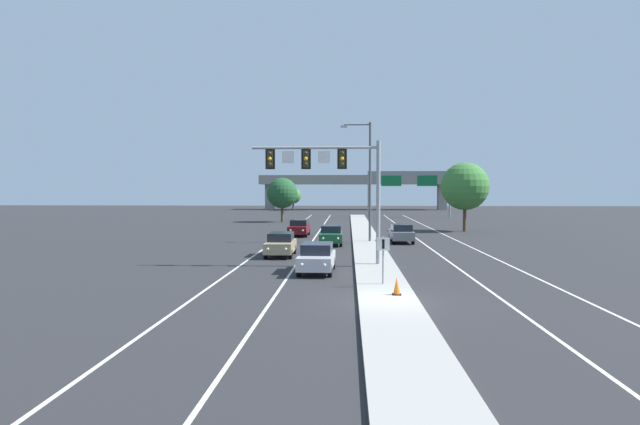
% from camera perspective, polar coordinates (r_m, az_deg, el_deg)
% --- Properties ---
extents(ground_plane, '(260.00, 260.00, 0.00)m').
position_cam_1_polar(ground_plane, '(22.50, 7.05, -9.18)').
color(ground_plane, '#28282B').
extents(median_island, '(2.40, 110.00, 0.15)m').
position_cam_1_polar(median_island, '(40.26, 5.20, -3.93)').
color(median_island, '#9E9B93').
rests_on(median_island, ground).
extents(lane_stripe_oncoming_center, '(0.14, 100.00, 0.01)m').
position_cam_1_polar(lane_stripe_oncoming_center, '(47.30, -0.85, -3.07)').
color(lane_stripe_oncoming_center, silver).
rests_on(lane_stripe_oncoming_center, ground).
extents(lane_stripe_receding_center, '(0.14, 100.00, 0.01)m').
position_cam_1_polar(lane_stripe_receding_center, '(47.62, 10.53, -3.07)').
color(lane_stripe_receding_center, silver).
rests_on(lane_stripe_receding_center, ground).
extents(edge_stripe_left, '(0.14, 100.00, 0.01)m').
position_cam_1_polar(edge_stripe_left, '(47.63, -4.82, -3.04)').
color(edge_stripe_left, silver).
rests_on(edge_stripe_left, ground).
extents(edge_stripe_right, '(0.14, 100.00, 0.01)m').
position_cam_1_polar(edge_stripe_right, '(48.17, 14.43, -3.04)').
color(edge_stripe_right, silver).
rests_on(edge_stripe_right, ground).
extents(overhead_signal_mast, '(7.52, 0.44, 7.20)m').
position_cam_1_polar(overhead_signal_mast, '(32.28, 1.36, 4.16)').
color(overhead_signal_mast, gray).
rests_on(overhead_signal_mast, median_island).
extents(median_sign_post, '(0.60, 0.10, 2.20)m').
position_cam_1_polar(median_sign_post, '(25.60, 6.55, -4.18)').
color(median_sign_post, gray).
rests_on(median_sign_post, median_island).
extents(street_lamp_median, '(2.58, 0.28, 10.00)m').
position_cam_1_polar(street_lamp_median, '(46.64, 4.92, 3.97)').
color(street_lamp_median, '#4C4C51').
rests_on(street_lamp_median, median_island).
extents(car_oncoming_silver, '(1.92, 4.51, 1.58)m').
position_cam_1_polar(car_oncoming_silver, '(30.01, -0.33, -4.67)').
color(car_oncoming_silver, '#B7B7BC').
rests_on(car_oncoming_silver, ground).
extents(car_oncoming_tan, '(1.86, 4.48, 1.58)m').
position_cam_1_polar(car_oncoming_tan, '(37.41, -4.09, -3.27)').
color(car_oncoming_tan, tan).
rests_on(car_oncoming_tan, ground).
extents(car_oncoming_green, '(1.87, 4.49, 1.58)m').
position_cam_1_polar(car_oncoming_green, '(44.86, 1.15, -2.32)').
color(car_oncoming_green, '#195633').
rests_on(car_oncoming_green, ground).
extents(car_oncoming_darkred, '(1.88, 4.49, 1.58)m').
position_cam_1_polar(car_oncoming_darkred, '(53.31, -2.17, -1.57)').
color(car_oncoming_darkred, '#5B0F14').
rests_on(car_oncoming_darkred, ground).
extents(car_receding_grey, '(1.85, 4.48, 1.58)m').
position_cam_1_polar(car_receding_grey, '(47.14, 8.41, -2.11)').
color(car_receding_grey, slate).
rests_on(car_receding_grey, ground).
extents(traffic_cone_median_nose, '(0.36, 0.36, 0.74)m').
position_cam_1_polar(traffic_cone_median_nose, '(23.21, 7.93, -7.56)').
color(traffic_cone_median_nose, black).
rests_on(traffic_cone_median_nose, median_island).
extents(highway_sign_gantry, '(13.28, 0.42, 7.50)m').
position_cam_1_polar(highway_sign_gantry, '(89.72, 9.20, 3.43)').
color(highway_sign_gantry, gray).
rests_on(highway_sign_gantry, ground).
extents(overpass_bridge, '(42.40, 6.40, 7.65)m').
position_cam_1_polar(overpass_bridge, '(123.09, 3.66, 2.99)').
color(overpass_bridge, gray).
rests_on(overpass_bridge, ground).
extents(tree_far_left_a, '(3.36, 3.36, 4.87)m').
position_cam_1_polar(tree_far_left_a, '(117.20, -2.79, 1.75)').
color(tree_far_left_a, '#4C3823').
rests_on(tree_far_left_a, ground).
extents(tree_far_right_c, '(5.12, 5.12, 7.41)m').
position_cam_1_polar(tree_far_right_c, '(61.08, 14.76, 2.63)').
color(tree_far_right_c, '#4C3823').
rests_on(tree_far_right_c, ground).
extents(tree_far_left_b, '(4.23, 4.23, 6.13)m').
position_cam_1_polar(tree_far_left_b, '(76.16, -3.94, 2.01)').
color(tree_far_left_b, '#4C3823').
rests_on(tree_far_left_b, ground).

